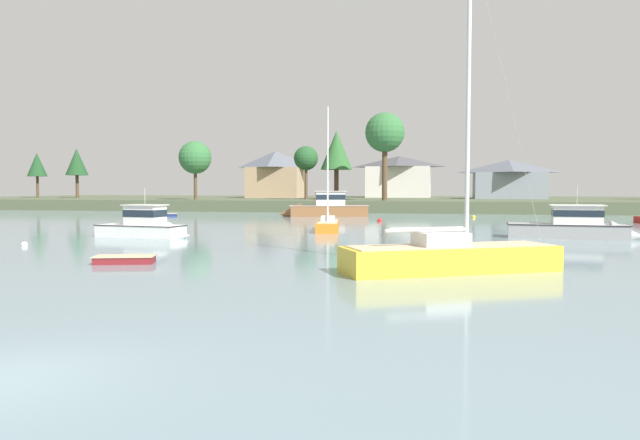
{
  "coord_description": "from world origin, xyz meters",
  "views": [
    {
      "loc": [
        7.79,
        -9.03,
        3.46
      ],
      "look_at": [
        -2.73,
        41.55,
        0.64
      ],
      "focal_mm": 33.0,
      "sensor_mm": 36.0,
      "label": 1
    }
  ],
  "objects_px": {
    "mooring_buoy_yellow": "(474,217)",
    "sailboat_orange": "(328,228)",
    "cruiser_white": "(149,229)",
    "sailboat_yellow": "(450,264)",
    "cruiser_wood": "(321,210)",
    "dinghy_maroon": "(125,261)",
    "dinghy_navy": "(166,215)",
    "mooring_buoy_red": "(380,221)",
    "mooring_buoy_white": "(24,245)",
    "cruiser_grey": "(580,230)"
  },
  "relations": [
    {
      "from": "dinghy_navy",
      "to": "sailboat_orange",
      "type": "bearing_deg",
      "value": -39.28
    },
    {
      "from": "mooring_buoy_red",
      "to": "mooring_buoy_yellow",
      "type": "relative_size",
      "value": 1.13
    },
    {
      "from": "cruiser_wood",
      "to": "sailboat_yellow",
      "type": "distance_m",
      "value": 47.75
    },
    {
      "from": "sailboat_orange",
      "to": "mooring_buoy_red",
      "type": "xyz_separation_m",
      "value": [
        2.8,
        13.61,
        -0.13
      ]
    },
    {
      "from": "dinghy_navy",
      "to": "sailboat_yellow",
      "type": "height_order",
      "value": "sailboat_yellow"
    },
    {
      "from": "mooring_buoy_red",
      "to": "mooring_buoy_yellow",
      "type": "xyz_separation_m",
      "value": [
        9.85,
        10.11,
        -0.01
      ]
    },
    {
      "from": "dinghy_navy",
      "to": "sailboat_yellow",
      "type": "relative_size",
      "value": 0.2
    },
    {
      "from": "cruiser_white",
      "to": "sailboat_yellow",
      "type": "relative_size",
      "value": 0.51
    },
    {
      "from": "mooring_buoy_white",
      "to": "sailboat_orange",
      "type": "bearing_deg",
      "value": 45.81
    },
    {
      "from": "cruiser_white",
      "to": "mooring_buoy_yellow",
      "type": "distance_m",
      "value": 40.19
    },
    {
      "from": "mooring_buoy_red",
      "to": "cruiser_white",
      "type": "bearing_deg",
      "value": -122.22
    },
    {
      "from": "cruiser_wood",
      "to": "mooring_buoy_white",
      "type": "height_order",
      "value": "cruiser_wood"
    },
    {
      "from": "cruiser_white",
      "to": "sailboat_orange",
      "type": "bearing_deg",
      "value": 37.56
    },
    {
      "from": "cruiser_white",
      "to": "mooring_buoy_white",
      "type": "bearing_deg",
      "value": -120.25
    },
    {
      "from": "cruiser_wood",
      "to": "cruiser_grey",
      "type": "xyz_separation_m",
      "value": [
        23.77,
        -27.14,
        -0.16
      ]
    },
    {
      "from": "dinghy_navy",
      "to": "mooring_buoy_yellow",
      "type": "bearing_deg",
      "value": 6.52
    },
    {
      "from": "dinghy_navy",
      "to": "cruiser_wood",
      "type": "height_order",
      "value": "cruiser_wood"
    },
    {
      "from": "cruiser_wood",
      "to": "dinghy_maroon",
      "type": "bearing_deg",
      "value": -89.76
    },
    {
      "from": "cruiser_wood",
      "to": "cruiser_white",
      "type": "bearing_deg",
      "value": -100.23
    },
    {
      "from": "sailboat_orange",
      "to": "sailboat_yellow",
      "type": "bearing_deg",
      "value": -66.74
    },
    {
      "from": "mooring_buoy_red",
      "to": "sailboat_orange",
      "type": "bearing_deg",
      "value": -101.64
    },
    {
      "from": "dinghy_maroon",
      "to": "mooring_buoy_yellow",
      "type": "xyz_separation_m",
      "value": [
        17.86,
        45.88,
        -0.05
      ]
    },
    {
      "from": "dinghy_navy",
      "to": "cruiser_wood",
      "type": "xyz_separation_m",
      "value": [
        18.49,
        4.03,
        0.59
      ]
    },
    {
      "from": "cruiser_white",
      "to": "sailboat_yellow",
      "type": "distance_m",
      "value": 24.48
    },
    {
      "from": "sailboat_orange",
      "to": "mooring_buoy_white",
      "type": "distance_m",
      "value": 22.16
    },
    {
      "from": "sailboat_orange",
      "to": "mooring_buoy_red",
      "type": "distance_m",
      "value": 13.89
    },
    {
      "from": "mooring_buoy_red",
      "to": "mooring_buoy_yellow",
      "type": "bearing_deg",
      "value": 45.74
    },
    {
      "from": "dinghy_navy",
      "to": "mooring_buoy_white",
      "type": "bearing_deg",
      "value": -76.6
    },
    {
      "from": "cruiser_wood",
      "to": "mooring_buoy_red",
      "type": "relative_size",
      "value": 19.87
    },
    {
      "from": "sailboat_orange",
      "to": "mooring_buoy_red",
      "type": "height_order",
      "value": "sailboat_orange"
    },
    {
      "from": "cruiser_grey",
      "to": "mooring_buoy_yellow",
      "type": "bearing_deg",
      "value": 101.84
    },
    {
      "from": "dinghy_navy",
      "to": "mooring_buoy_red",
      "type": "relative_size",
      "value": 5.19
    },
    {
      "from": "sailboat_orange",
      "to": "sailboat_yellow",
      "type": "distance_m",
      "value": 23.77
    },
    {
      "from": "cruiser_grey",
      "to": "sailboat_orange",
      "type": "bearing_deg",
      "value": 168.99
    },
    {
      "from": "dinghy_navy",
      "to": "dinghy_maroon",
      "type": "relative_size",
      "value": 0.99
    },
    {
      "from": "cruiser_grey",
      "to": "mooring_buoy_white",
      "type": "height_order",
      "value": "cruiser_grey"
    },
    {
      "from": "mooring_buoy_white",
      "to": "cruiser_white",
      "type": "bearing_deg",
      "value": 59.75
    },
    {
      "from": "mooring_buoy_yellow",
      "to": "sailboat_orange",
      "type": "bearing_deg",
      "value": -118.08
    },
    {
      "from": "cruiser_white",
      "to": "sailboat_yellow",
      "type": "height_order",
      "value": "sailboat_yellow"
    },
    {
      "from": "cruiser_grey",
      "to": "mooring_buoy_white",
      "type": "bearing_deg",
      "value": -159.99
    },
    {
      "from": "sailboat_yellow",
      "to": "mooring_buoy_yellow",
      "type": "distance_m",
      "value": 45.67
    },
    {
      "from": "cruiser_wood",
      "to": "sailboat_yellow",
      "type": "xyz_separation_m",
      "value": [
        14.79,
        -45.4,
        -0.41
      ]
    },
    {
      "from": "mooring_buoy_red",
      "to": "mooring_buoy_white",
      "type": "height_order",
      "value": "mooring_buoy_red"
    },
    {
      "from": "cruiser_white",
      "to": "cruiser_grey",
      "type": "relative_size",
      "value": 0.83
    },
    {
      "from": "dinghy_navy",
      "to": "sailboat_orange",
      "type": "xyz_separation_m",
      "value": [
        23.89,
        -19.54,
        0.1
      ]
    },
    {
      "from": "dinghy_maroon",
      "to": "mooring_buoy_white",
      "type": "xyz_separation_m",
      "value": [
        -10.24,
        6.27,
        -0.06
      ]
    },
    {
      "from": "mooring_buoy_red",
      "to": "dinghy_navy",
      "type": "bearing_deg",
      "value": 167.47
    },
    {
      "from": "dinghy_navy",
      "to": "cruiser_white",
      "type": "xyz_separation_m",
      "value": [
        12.68,
        -28.16,
        0.44
      ]
    },
    {
      "from": "dinghy_navy",
      "to": "cruiser_white",
      "type": "relative_size",
      "value": 0.39
    },
    {
      "from": "mooring_buoy_yellow",
      "to": "cruiser_white",
      "type": "bearing_deg",
      "value": -126.42
    }
  ]
}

